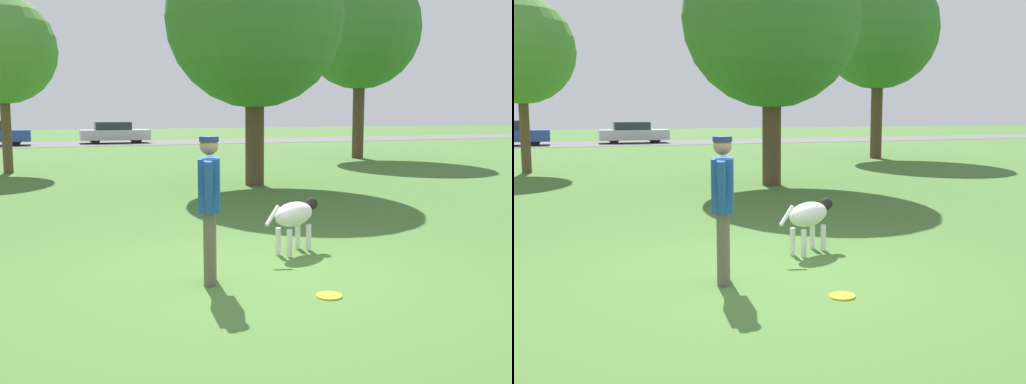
% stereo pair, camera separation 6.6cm
% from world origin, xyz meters
% --- Properties ---
extents(ground_plane, '(120.00, 120.00, 0.00)m').
position_xyz_m(ground_plane, '(0.00, 0.00, 0.00)').
color(ground_plane, '#426B2D').
extents(far_road_strip, '(120.00, 6.00, 0.01)m').
position_xyz_m(far_road_strip, '(0.00, 29.81, 0.01)').
color(far_road_strip, '#5B5B59').
rests_on(far_road_strip, ground_plane).
extents(person, '(0.35, 0.69, 1.59)m').
position_xyz_m(person, '(-0.43, -0.06, 0.94)').
color(person, '#665B4C').
rests_on(person, ground_plane).
extents(dog, '(1.03, 0.68, 0.69)m').
position_xyz_m(dog, '(1.04, 0.90, 0.49)').
color(dog, silver).
rests_on(dog, ground_plane).
extents(frisbee, '(0.26, 0.26, 0.02)m').
position_xyz_m(frisbee, '(0.53, -0.97, 0.01)').
color(frisbee, yellow).
rests_on(frisbee, ground_plane).
extents(tree_far_right, '(4.72, 4.72, 7.45)m').
position_xyz_m(tree_far_right, '(10.31, 14.72, 5.06)').
color(tree_far_right, '#4C3826').
rests_on(tree_far_right, ground_plane).
extents(tree_near_right, '(4.39, 4.39, 6.31)m').
position_xyz_m(tree_near_right, '(3.21, 7.91, 4.10)').
color(tree_near_right, '#4C3826').
rests_on(tree_near_right, ground_plane).
extents(tree_mid_center, '(3.19, 3.19, 5.25)m').
position_xyz_m(tree_mid_center, '(-2.64, 13.43, 3.64)').
color(tree_mid_center, brown).
rests_on(tree_mid_center, ground_plane).
extents(parked_car_silver, '(4.06, 2.01, 1.25)m').
position_xyz_m(parked_car_silver, '(2.94, 29.92, 0.62)').
color(parked_car_silver, '#B7B7BC').
rests_on(parked_car_silver, ground_plane).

